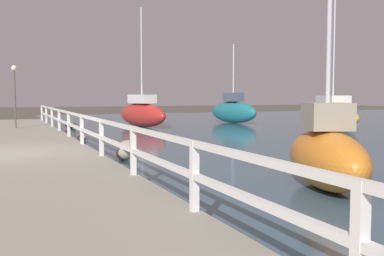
% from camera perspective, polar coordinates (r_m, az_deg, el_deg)
% --- Properties ---
extents(ground_plane, '(120.00, 120.00, 0.00)m').
position_cam_1_polar(ground_plane, '(12.82, -22.65, -4.10)').
color(ground_plane, '#4C473D').
extents(dock_walkway, '(4.69, 36.00, 0.25)m').
position_cam_1_polar(dock_walkway, '(12.81, -22.66, -3.55)').
color(dock_walkway, gray).
rests_on(dock_walkway, ground).
extents(railing, '(0.10, 32.50, 0.93)m').
position_cam_1_polar(railing, '(12.94, -12.77, 0.13)').
color(railing, white).
rests_on(railing, dock_walkway).
extents(boulder_far_strip, '(0.36, 0.32, 0.27)m').
position_cam_1_polar(boulder_far_strip, '(17.96, -13.79, -1.19)').
color(boulder_far_strip, gray).
rests_on(boulder_far_strip, ground).
extents(boulder_water_edge, '(0.57, 0.52, 0.43)m').
position_cam_1_polar(boulder_water_edge, '(25.02, -15.17, 0.43)').
color(boulder_water_edge, '#666056').
rests_on(boulder_water_edge, ground).
extents(boulder_near_dock, '(0.48, 0.44, 0.36)m').
position_cam_1_polar(boulder_near_dock, '(12.45, -8.55, -3.22)').
color(boulder_near_dock, gray).
rests_on(boulder_near_dock, ground).
extents(boulder_upstream, '(0.56, 0.50, 0.42)m').
position_cam_1_polar(boulder_upstream, '(13.78, -8.16, -2.39)').
color(boulder_upstream, gray).
rests_on(boulder_upstream, ground).
extents(dock_lamp, '(0.27, 0.27, 2.93)m').
position_cam_1_polar(dock_lamp, '(22.57, -21.62, 5.61)').
color(dock_lamp, '#514C47').
rests_on(dock_lamp, dock_walkway).
extents(sailboat_yellow, '(2.99, 5.56, 7.87)m').
position_cam_1_polar(sailboat_yellow, '(25.78, 17.42, 1.64)').
color(sailboat_yellow, gold).
rests_on(sailboat_yellow, water_surface).
extents(sailboat_orange, '(2.08, 3.24, 7.26)m').
position_cam_1_polar(sailboat_orange, '(8.84, 16.72, -3.16)').
color(sailboat_orange, orange).
rests_on(sailboat_orange, water_surface).
extents(sailboat_red, '(2.02, 5.09, 6.65)m').
position_cam_1_polar(sailboat_red, '(25.47, -6.37, 1.88)').
color(sailboat_red, red).
rests_on(sailboat_red, water_surface).
extents(sailboat_teal, '(1.77, 4.56, 5.03)m').
position_cam_1_polar(sailboat_teal, '(29.05, 5.25, 2.18)').
color(sailboat_teal, '#1E707A').
rests_on(sailboat_teal, water_surface).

